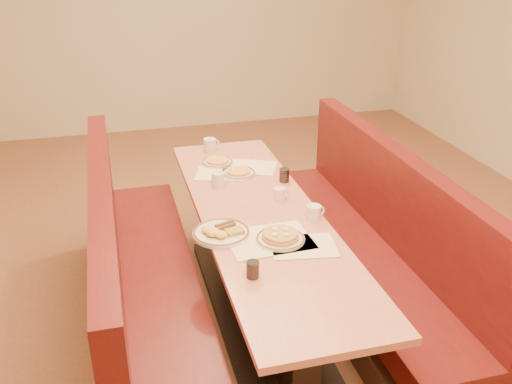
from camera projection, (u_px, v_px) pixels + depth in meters
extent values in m
plane|color=#9E6647|center=(260.00, 317.00, 3.68)|extent=(8.00, 8.00, 0.00)
cube|color=beige|center=(169.00, 12.00, 6.59)|extent=(6.00, 0.04, 2.80)
cube|color=black|center=(260.00, 314.00, 3.66)|extent=(0.55, 1.88, 0.06)
cube|color=black|center=(260.00, 271.00, 3.53)|extent=(0.15, 1.75, 0.71)
cube|color=#DC7F66|center=(260.00, 217.00, 3.37)|extent=(0.70, 2.50, 0.04)
cube|color=#4C3326|center=(153.00, 322.00, 3.48)|extent=(0.55, 2.50, 0.20)
cube|color=#57170F|center=(150.00, 285.00, 3.36)|extent=(0.55, 2.50, 0.16)
cube|color=#57170F|center=(105.00, 233.00, 3.15)|extent=(0.12, 2.50, 0.60)
cube|color=#4C3326|center=(358.00, 289.00, 3.79)|extent=(0.55, 2.50, 0.20)
cube|color=#57170F|center=(361.00, 254.00, 3.68)|extent=(0.55, 2.50, 0.16)
cube|color=#57170F|center=(397.00, 197.00, 3.57)|extent=(0.12, 2.50, 0.60)
cube|color=#FFF1C7|center=(269.00, 240.00, 3.08)|extent=(0.46, 0.35, 0.00)
cube|color=#FFF1C7|center=(303.00, 246.00, 3.02)|extent=(0.38, 0.31, 0.00)
cube|color=#FFF1C7|center=(221.00, 173.00, 3.90)|extent=(0.41, 0.35, 0.00)
cube|color=#FFF1C7|center=(250.00, 167.00, 4.01)|extent=(0.44, 0.39, 0.00)
cylinder|color=silver|center=(280.00, 239.00, 3.07)|extent=(0.27, 0.27, 0.02)
torus|color=brown|center=(280.00, 238.00, 3.07)|extent=(0.26, 0.26, 0.01)
cylinder|color=#D7834D|center=(280.00, 237.00, 3.06)|extent=(0.20, 0.20, 0.02)
cylinder|color=#D7834D|center=(280.00, 234.00, 3.06)|extent=(0.19, 0.19, 0.02)
cylinder|color=beige|center=(286.00, 229.00, 3.08)|extent=(0.03, 0.03, 0.01)
cylinder|color=beige|center=(275.00, 229.00, 3.08)|extent=(0.03, 0.03, 0.01)
cylinder|color=beige|center=(275.00, 235.00, 3.02)|extent=(0.03, 0.03, 0.01)
cylinder|color=beige|center=(286.00, 235.00, 3.02)|extent=(0.03, 0.03, 0.01)
cylinder|color=silver|center=(221.00, 233.00, 3.13)|extent=(0.32, 0.32, 0.02)
torus|color=brown|center=(221.00, 232.00, 3.12)|extent=(0.31, 0.31, 0.01)
ellipsoid|color=yellow|center=(213.00, 232.00, 3.08)|extent=(0.08, 0.08, 0.04)
ellipsoid|color=yellow|center=(221.00, 235.00, 3.06)|extent=(0.07, 0.07, 0.04)
ellipsoid|color=yellow|center=(207.00, 230.00, 3.11)|extent=(0.06, 0.06, 0.03)
cylinder|color=brown|center=(226.00, 226.00, 3.15)|extent=(0.11, 0.06, 0.02)
cylinder|color=brown|center=(224.00, 224.00, 3.18)|extent=(0.11, 0.06, 0.02)
cube|color=gold|center=(235.00, 231.00, 3.10)|extent=(0.11, 0.08, 0.02)
cylinder|color=silver|center=(239.00, 174.00, 3.89)|extent=(0.23, 0.23, 0.02)
torus|color=brown|center=(239.00, 172.00, 3.89)|extent=(0.23, 0.23, 0.01)
cylinder|color=#EBB152|center=(239.00, 171.00, 3.88)|extent=(0.16, 0.16, 0.02)
ellipsoid|color=yellow|center=(234.00, 170.00, 3.89)|extent=(0.05, 0.05, 0.02)
cylinder|color=silver|center=(217.00, 163.00, 4.07)|extent=(0.22, 0.22, 0.02)
torus|color=brown|center=(217.00, 162.00, 4.06)|extent=(0.22, 0.22, 0.01)
cylinder|color=#EBB152|center=(217.00, 161.00, 4.06)|extent=(0.16, 0.16, 0.02)
ellipsoid|color=yellow|center=(213.00, 159.00, 4.07)|extent=(0.05, 0.05, 0.02)
cylinder|color=silver|center=(314.00, 213.00, 3.28)|extent=(0.08, 0.08, 0.09)
torus|color=silver|center=(320.00, 211.00, 3.30)|extent=(0.06, 0.03, 0.06)
cylinder|color=black|center=(314.00, 207.00, 3.26)|extent=(0.07, 0.07, 0.01)
cylinder|color=silver|center=(218.00, 179.00, 3.71)|extent=(0.09, 0.09, 0.09)
torus|color=silver|center=(225.00, 178.00, 3.73)|extent=(0.07, 0.03, 0.07)
cylinder|color=black|center=(218.00, 174.00, 3.69)|extent=(0.07, 0.07, 0.01)
cylinder|color=silver|center=(279.00, 194.00, 3.53)|extent=(0.07, 0.07, 0.08)
torus|color=silver|center=(285.00, 193.00, 3.54)|extent=(0.06, 0.02, 0.05)
cylinder|color=black|center=(280.00, 189.00, 3.51)|extent=(0.06, 0.06, 0.01)
cylinder|color=silver|center=(210.00, 145.00, 4.28)|extent=(0.09, 0.09, 0.10)
torus|color=silver|center=(216.00, 144.00, 4.31)|extent=(0.07, 0.04, 0.07)
cylinder|color=black|center=(210.00, 140.00, 4.26)|extent=(0.08, 0.08, 0.01)
cylinder|color=black|center=(253.00, 270.00, 2.74)|extent=(0.06, 0.06, 0.09)
cylinder|color=silver|center=(253.00, 269.00, 2.74)|extent=(0.06, 0.06, 0.09)
cylinder|color=black|center=(284.00, 175.00, 3.77)|extent=(0.06, 0.06, 0.09)
cylinder|color=silver|center=(284.00, 175.00, 3.77)|extent=(0.07, 0.07, 0.09)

